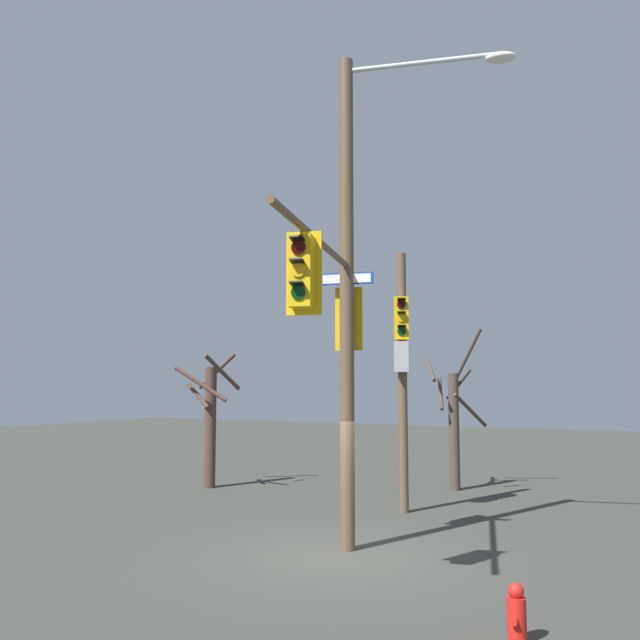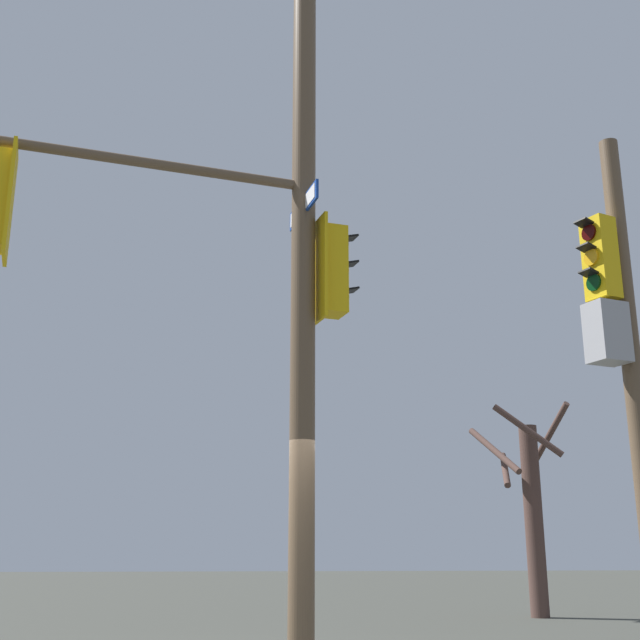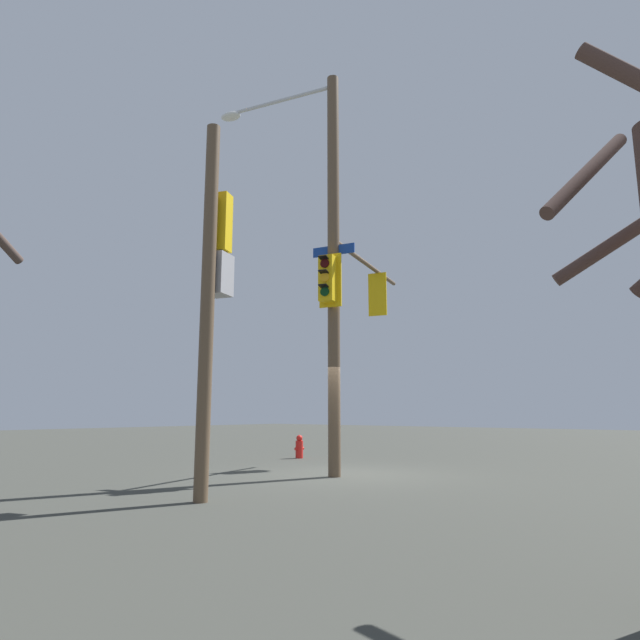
# 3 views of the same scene
# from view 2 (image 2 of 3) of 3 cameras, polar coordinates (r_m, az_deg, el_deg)

# --- Properties ---
(main_signal_pole_assembly) EXTENTS (5.93, 3.91, 10.00)m
(main_signal_pole_assembly) POSITION_cam_2_polar(r_m,az_deg,el_deg) (9.71, -3.79, 8.05)
(main_signal_pole_assembly) COLOR brown
(main_signal_pole_assembly) RESTS_ON ground
(secondary_pole_assembly) EXTENTS (0.78, 0.50, 6.65)m
(secondary_pole_assembly) POSITION_cam_2_polar(r_m,az_deg,el_deg) (10.87, 20.46, -1.86)
(secondary_pole_assembly) COLOR brown
(secondary_pole_assembly) RESTS_ON ground
(bare_tree_across_street) EXTENTS (1.92, 1.89, 4.26)m
(bare_tree_across_street) POSITION_cam_2_polar(r_m,az_deg,el_deg) (17.45, 14.64, -12.54)
(bare_tree_across_street) COLOR #4A342E
(bare_tree_across_street) RESTS_ON ground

